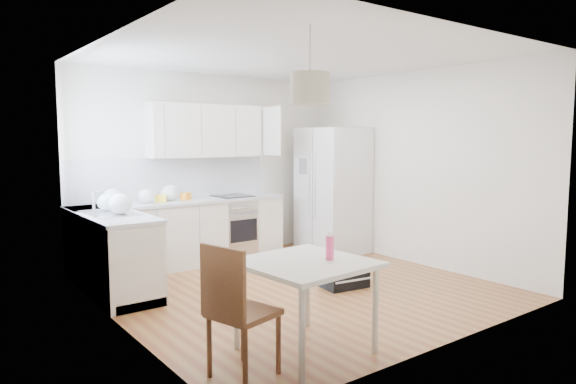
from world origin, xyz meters
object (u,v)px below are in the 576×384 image
object	(u,v)px
dining_table	(305,271)
gym_bag	(344,277)
refrigerator	(334,190)
dining_chair	(244,310)

from	to	relation	value
dining_table	gym_bag	xyz separation A→B (m)	(1.53, 1.16, -0.56)
refrigerator	dining_chair	xyz separation A→B (m)	(-3.40, -2.81, -0.46)
refrigerator	dining_table	bearing A→B (deg)	-134.95
refrigerator	dining_chair	distance (m)	4.44
dining_table	dining_chair	xyz separation A→B (m)	(-0.65, -0.08, -0.17)
refrigerator	dining_chair	world-z (taller)	refrigerator
gym_bag	dining_chair	bearing A→B (deg)	-142.31
refrigerator	gym_bag	bearing A→B (deg)	-127.75
gym_bag	refrigerator	bearing A→B (deg)	59.88
dining_chair	gym_bag	size ratio (longest dim) A/B	1.94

